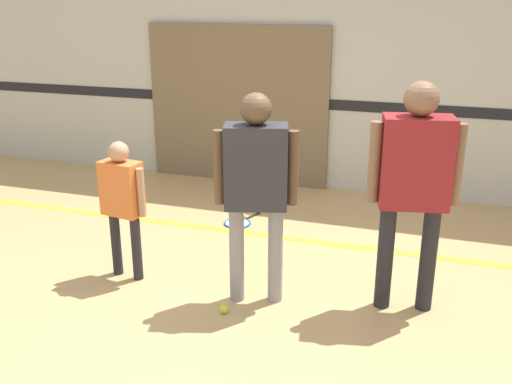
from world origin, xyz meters
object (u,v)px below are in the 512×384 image
person_student_left (122,195)px  person_student_right (414,174)px  tennis_ball_near_instructor (224,309)px  person_instructor (256,178)px  tennis_ball_by_spare_racket (243,216)px  racket_spare_on_floor (239,222)px

person_student_left → person_student_right: (2.22, 0.20, 0.33)m
person_student_right → person_student_left: bearing=-6.3°
person_student_left → tennis_ball_near_instructor: bearing=-9.0°
person_instructor → person_student_right: person_student_right is taller
tennis_ball_near_instructor → tennis_ball_by_spare_racket: same height
tennis_ball_by_spare_racket → racket_spare_on_floor: bearing=-91.4°
person_student_left → racket_spare_on_floor: (0.49, 1.38, -0.70)m
person_instructor → tennis_ball_by_spare_racket: bearing=96.7°
person_student_left → person_instructor: bearing=6.4°
person_student_right → person_instructor: bearing=0.9°
person_student_right → racket_spare_on_floor: bearing=-45.7°
person_instructor → person_student_left: size_ratio=1.38×
racket_spare_on_floor → tennis_ball_by_spare_racket: size_ratio=8.25×
racket_spare_on_floor → tennis_ball_near_instructor: size_ratio=8.25×
person_instructor → tennis_ball_near_instructor: (-0.16, -0.26, -0.95)m
tennis_ball_near_instructor → tennis_ball_by_spare_racket: bearing=104.9°
person_student_left → tennis_ball_near_instructor: person_student_left is taller
person_student_right → tennis_ball_near_instructor: person_student_right is taller
person_instructor → tennis_ball_near_instructor: 1.00m
racket_spare_on_floor → tennis_ball_by_spare_racket: 0.12m
person_student_right → tennis_ball_near_instructor: (-1.24, -0.50, -1.01)m
person_student_left → tennis_ball_near_instructor: 1.22m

